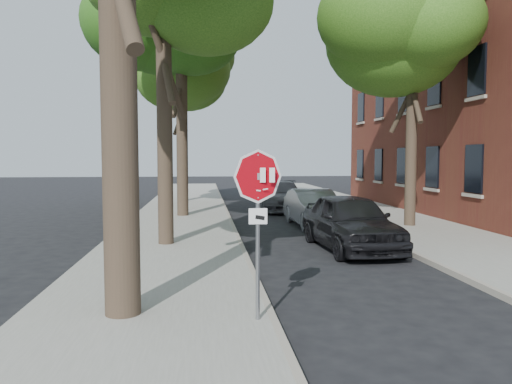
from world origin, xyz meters
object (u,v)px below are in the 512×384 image
(tree_mid_b, at_px, (181,29))
(car_a, at_px, (350,222))
(stop_sign, at_px, (258,201))
(tree_right, at_px, (412,29))
(car_b, at_px, (313,208))
(tree_far, at_px, (181,75))
(car_c, at_px, (282,196))

(tree_mid_b, height_order, car_a, tree_mid_b)
(stop_sign, distance_m, tree_right, 13.23)
(stop_sign, distance_m, car_a, 7.08)
(stop_sign, height_order, car_a, stop_sign)
(tree_right, xyz_separation_m, car_b, (-3.38, 0.77, -6.52))
(stop_sign, distance_m, tree_far, 21.88)
(tree_far, distance_m, car_c, 9.40)
(tree_far, relative_size, tree_right, 1.00)
(car_a, relative_size, car_b, 1.11)
(tree_right, distance_m, car_a, 8.27)
(tree_far, distance_m, car_b, 13.25)
(car_b, relative_size, car_c, 0.86)
(stop_sign, relative_size, car_b, 0.62)
(tree_mid_b, bearing_deg, car_c, 27.14)
(car_a, bearing_deg, tree_right, 46.44)
(stop_sign, xyz_separation_m, car_a, (3.30, 6.16, -1.15))
(car_a, distance_m, car_b, 4.74)
(stop_sign, height_order, car_c, stop_sign)
(tree_far, relative_size, car_a, 2.00)
(stop_sign, xyz_separation_m, tree_mid_b, (-1.72, 14.15, 6.05))
(car_a, bearing_deg, car_c, 88.45)
(tree_far, bearing_deg, tree_right, -51.66)
(tree_far, bearing_deg, car_c, -42.27)
(tree_mid_b, distance_m, tree_right, 9.34)
(tree_far, xyz_separation_m, car_b, (5.32, -10.23, -6.52))
(stop_sign, bearing_deg, tree_far, 95.46)
(stop_sign, xyz_separation_m, car_c, (3.00, 16.57, -1.23))
(car_a, bearing_deg, stop_sign, -121.37)
(stop_sign, relative_size, tree_mid_b, 0.25)
(tree_right, xyz_separation_m, car_c, (-3.68, 6.43, -6.50))
(car_c, bearing_deg, car_b, -80.93)
(car_a, relative_size, car_c, 0.95)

